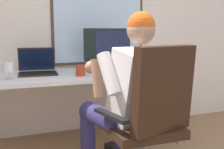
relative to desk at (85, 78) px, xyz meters
name	(u,v)px	position (x,y,z in m)	size (l,w,h in m)	color
wall_rear	(81,5)	(0.08, 0.45, 0.73)	(5.27, 0.08, 2.77)	beige
desk	(85,78)	(0.00, 0.00, 0.00)	(1.86, 0.78, 0.71)	gray
office_chair	(152,113)	(0.18, -1.01, -0.08)	(0.62, 0.56, 1.02)	black
person_seated	(128,95)	(0.13, -0.75, -0.01)	(0.63, 0.86, 1.23)	navy
crt_monitor	(107,46)	(0.22, 0.01, 0.30)	(0.40, 0.30, 0.42)	beige
laptop	(37,67)	(-0.43, 0.08, 0.12)	(0.36, 0.35, 0.24)	black
wine_glass	(8,68)	(-0.68, -0.17, 0.15)	(0.09, 0.09, 0.14)	silver
desk_speaker	(138,60)	(0.64, 0.18, 0.13)	(0.07, 0.09, 0.15)	black
coffee_mug	(80,70)	(-0.09, -0.19, 0.11)	(0.08, 0.08, 0.10)	#A03017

